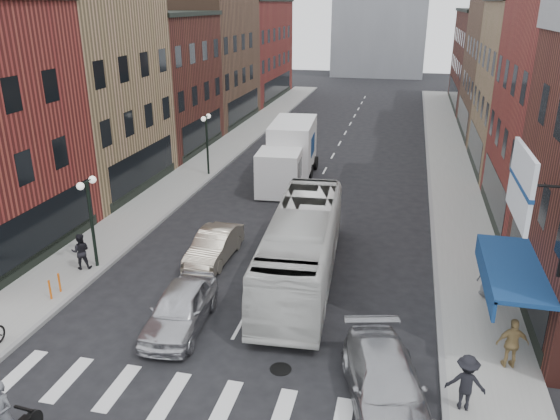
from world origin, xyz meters
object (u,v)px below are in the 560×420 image
Objects in this scene: transit_bus at (302,246)px; ped_left_solo at (81,251)px; ped_right_a at (466,383)px; curb_car at (386,384)px; ped_right_b at (512,343)px; box_truck at (289,154)px; sedan_left_far at (214,246)px; billboard_sign at (524,187)px; ped_right_c at (491,273)px; streetlamp_far at (207,133)px; sedan_left_near at (180,308)px; streetlamp_near at (90,206)px; bike_rack at (55,286)px.

transit_bus is 9.48m from ped_left_solo.
curb_car is at bearing 8.79° from ped_right_a.
transit_bus reaches higher than ped_right_b.
sedan_left_far is (-0.80, -12.12, -1.14)m from box_truck.
ped_right_b is (11.73, -5.39, 0.31)m from sedan_left_far.
ped_right_c is at bearing 86.10° from billboard_sign.
sedan_left_far is at bearing -34.97° from ped_right_a.
streetlamp_far reaches higher than box_truck.
box_truck is (-10.49, 17.62, -4.30)m from billboard_sign.
curb_car is at bearing -43.56° from sedan_left_far.
billboard_sign is at bearing -47.59° from streetlamp_far.
ped_right_c is at bearing 19.10° from sedan_left_near.
box_truck is 21.33m from curb_car.
streetlamp_near is 2.41× the size of ped_right_a.
sedan_left_near is 6.62m from ped_left_solo.
bike_rack is at bearing -11.20° from ped_right_c.
ped_left_solo is (-5.85, 3.09, 0.17)m from sedan_left_near.
sedan_left_far is (-0.68, 5.46, -0.08)m from sedan_left_near.
transit_bus is 6.39× the size of ped_right_a.
transit_bus reaches higher than ped_right_a.
bike_rack is 16.65m from ped_right_b.
sedan_left_near is at bearing -131.00° from transit_bus.
ped_right_b is at bearing -23.45° from sedan_left_far.
box_truck is at bearing 87.50° from sedan_left_far.
ped_right_a is (14.88, -19.68, -1.91)m from streetlamp_far.
bike_rack is 0.07× the size of transit_bus.
bike_rack is at bearing -113.04° from box_truck.
transit_bus reaches higher than sedan_left_far.
streetlamp_near reaches higher than transit_bus.
transit_bus is at bearing 147.01° from billboard_sign.
box_truck reaches higher than transit_bus.
billboard_sign reaches higher than sedan_left_far.
billboard_sign is 16.68m from streetlamp_near.
ped_right_a is at bearing -20.90° from streetlamp_near.
streetlamp_near reaches higher than ped_left_solo.
box_truck is at bearing -62.57° from ped_right_a.
transit_bus is 2.58× the size of sedan_left_far.
streetlamp_near is at bearing -165.15° from ped_left_solo.
box_truck is 2.06× the size of sedan_left_far.
streetlamp_far is (0.00, 14.00, 0.00)m from streetlamp_near.
sedan_left_near is 11.05m from ped_right_b.
sedan_left_near is at bearing -9.56° from ped_right_b.
sedan_left_near is (5.38, -3.46, -2.14)m from streetlamp_near.
streetlamp_near is 14.00m from streetlamp_far.
streetlamp_far reaches higher than ped_left_solo.
bike_rack is at bearing 151.59° from curb_car.
curb_car is (12.69, -19.94, -2.17)m from streetlamp_far.
ped_right_a reaches higher than ped_right_b.
curb_car is (7.99, -7.94, 0.05)m from sedan_left_far.
streetlamp_near is 2.10× the size of ped_right_c.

